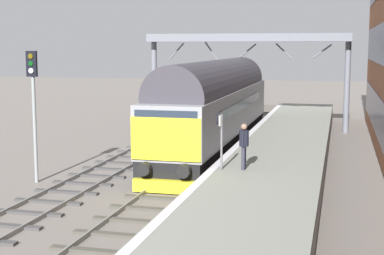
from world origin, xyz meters
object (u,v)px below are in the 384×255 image
platform_number_sign (221,134)px  waiting_passenger (244,142)px  diesel_locomotive (215,104)px  signal_post_near (33,100)px

platform_number_sign → waiting_passenger: size_ratio=1.18×
diesel_locomotive → waiting_passenger: diesel_locomotive is taller
diesel_locomotive → signal_post_near: bearing=-123.5°
signal_post_near → waiting_passenger: 8.45m
diesel_locomotive → platform_number_sign: bearing=-76.8°
diesel_locomotive → waiting_passenger: bearing=-71.6°
diesel_locomotive → signal_post_near: 10.02m
platform_number_sign → signal_post_near: bearing=177.0°
signal_post_near → waiting_passenger: size_ratio=3.17×
diesel_locomotive → waiting_passenger: (2.84, -8.55, -0.49)m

